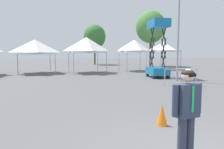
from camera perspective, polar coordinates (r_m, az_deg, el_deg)
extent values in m
cylinder|color=#9E9EA3|center=(21.22, -23.61, 2.56)|extent=(0.06, 0.06, 2.09)
cylinder|color=#9E9EA3|center=(21.51, -14.75, 2.89)|extent=(0.06, 0.06, 2.09)
cylinder|color=#9E9EA3|center=(24.53, -23.70, 2.93)|extent=(0.06, 0.06, 2.09)
cylinder|color=#9E9EA3|center=(24.78, -16.01, 3.22)|extent=(0.06, 0.06, 2.09)
pyramid|color=white|center=(22.94, -19.66, 7.09)|extent=(3.67, 3.67, 1.26)
cube|color=white|center=(22.93, -19.60, 5.28)|extent=(3.63, 3.63, 0.20)
cylinder|color=#9E9EA3|center=(20.48, -10.10, 3.05)|extent=(0.06, 0.06, 2.23)
cylinder|color=#9E9EA3|center=(21.23, -1.45, 3.23)|extent=(0.06, 0.06, 2.23)
cylinder|color=#9E9EA3|center=(23.67, -11.35, 3.38)|extent=(0.06, 0.06, 2.23)
cylinder|color=#9E9EA3|center=(24.33, -3.78, 3.55)|extent=(0.06, 0.06, 2.23)
pyramid|color=white|center=(22.37, -6.72, 7.97)|extent=(3.50, 3.50, 1.40)
cube|color=white|center=(22.35, -6.70, 5.92)|extent=(3.46, 3.46, 0.20)
cylinder|color=#9E9EA3|center=(22.88, 3.98, 3.49)|extent=(0.06, 0.06, 2.29)
cylinder|color=#9E9EA3|center=(23.96, 10.04, 3.52)|extent=(0.06, 0.06, 2.29)
cylinder|color=#9E9EA3|center=(25.42, 1.85, 3.73)|extent=(0.06, 0.06, 2.29)
cylinder|color=#9E9EA3|center=(26.39, 7.42, 3.76)|extent=(0.06, 0.06, 2.29)
pyramid|color=white|center=(24.62, 5.86, 7.71)|extent=(3.04, 3.04, 1.21)
cube|color=white|center=(24.61, 5.85, 6.07)|extent=(3.01, 3.01, 0.20)
cylinder|color=#9E9EA3|center=(25.84, 12.77, 3.69)|extent=(0.06, 0.06, 2.36)
cylinder|color=#9E9EA3|center=(27.79, 17.72, 3.70)|extent=(0.06, 0.06, 2.36)
cylinder|color=#9E9EA3|center=(28.30, 9.03, 3.94)|extent=(0.06, 0.06, 2.36)
cylinder|color=#9E9EA3|center=(30.08, 13.82, 3.95)|extent=(0.06, 0.06, 2.36)
pyramid|color=white|center=(27.96, 13.42, 7.27)|extent=(3.38, 3.38, 1.01)
cube|color=white|center=(27.95, 13.39, 6.04)|extent=(3.35, 3.35, 0.20)
cylinder|color=black|center=(17.47, 10.91, -0.30)|extent=(0.29, 0.51, 0.48)
cylinder|color=black|center=(17.86, 14.55, -0.25)|extent=(0.29, 0.51, 0.48)
cylinder|color=black|center=(19.11, 9.35, 0.24)|extent=(0.29, 0.51, 0.48)
cylinder|color=black|center=(19.47, 12.71, 0.28)|extent=(0.29, 0.51, 0.48)
cube|color=#1972AD|center=(18.44, 11.88, 0.93)|extent=(1.92, 2.57, 0.60)
cylinder|color=black|center=(18.24, 10.47, 3.51)|extent=(0.35, 1.10, 1.65)
cylinder|color=black|center=(18.24, 10.47, 3.51)|extent=(0.35, 1.10, 1.65)
cylinder|color=black|center=(18.55, 13.37, 3.48)|extent=(0.35, 1.10, 1.65)
cylinder|color=black|center=(18.55, 13.37, 3.48)|extent=(0.35, 1.10, 1.65)
cylinder|color=black|center=(18.23, 10.53, 6.81)|extent=(0.35, 1.10, 1.65)
cylinder|color=black|center=(18.23, 10.53, 6.81)|extent=(0.35, 1.10, 1.65)
cylinder|color=black|center=(18.54, 13.45, 6.73)|extent=(0.35, 1.10, 1.65)
cylinder|color=black|center=(18.54, 13.45, 6.73)|extent=(0.35, 1.10, 1.65)
cylinder|color=black|center=(18.28, 10.60, 10.10)|extent=(0.35, 1.10, 1.65)
cylinder|color=black|center=(18.28, 10.60, 10.10)|extent=(0.35, 1.10, 1.65)
cylinder|color=black|center=(18.59, 13.52, 9.97)|extent=(0.35, 1.10, 1.65)
cylinder|color=black|center=(18.59, 13.52, 9.97)|extent=(0.35, 1.10, 1.65)
cube|color=#1972AD|center=(18.49, 12.12, 12.03)|extent=(1.83, 2.44, 0.12)
cube|color=#1972AD|center=(17.54, 13.28, 13.46)|extent=(1.30, 0.38, 0.55)
cube|color=#1972AD|center=(19.53, 11.11, 12.70)|extent=(1.30, 0.38, 0.55)
cube|color=#1972AD|center=(18.34, 10.18, 13.18)|extent=(0.60, 2.13, 0.55)
cube|color=#1972AD|center=(18.75, 14.05, 12.93)|extent=(0.60, 2.13, 0.55)
cylinder|color=#33384C|center=(4.26, 17.94, -16.65)|extent=(0.16, 0.16, 0.92)
cylinder|color=#33384C|center=(4.38, 19.74, -16.09)|extent=(0.16, 0.16, 0.92)
cube|color=#2D3851|center=(4.10, 19.20, -6.46)|extent=(0.44, 0.27, 0.60)
cylinder|color=#2D3851|center=(3.91, 16.35, -6.64)|extent=(0.11, 0.11, 0.56)
cylinder|color=#2D3851|center=(4.28, 21.82, -5.76)|extent=(0.11, 0.11, 0.56)
sphere|color=beige|center=(4.03, 19.41, -0.26)|extent=(0.23, 0.23, 0.23)
ellipsoid|color=black|center=(4.03, 19.43, 0.31)|extent=(0.23, 0.23, 0.14)
cube|color=black|center=(3.95, 20.49, -0.19)|extent=(0.15, 0.03, 0.06)
cube|color=#19BF59|center=(4.00, 20.55, -6.08)|extent=(0.04, 0.02, 0.46)
cylinder|color=#9E9EA3|center=(16.52, 17.19, 13.63)|extent=(0.14, 0.14, 8.78)
cylinder|color=brown|center=(33.82, 10.04, 5.74)|extent=(0.28, 0.28, 4.16)
ellipsoid|color=#47843D|center=(34.04, 10.15, 12.25)|extent=(4.44, 4.44, 4.89)
cylinder|color=brown|center=(37.76, -4.56, 5.16)|extent=(0.28, 0.28, 3.31)
ellipsoid|color=#387233|center=(37.85, -4.60, 9.95)|extent=(3.77, 3.77, 4.14)
cylinder|color=#B7BABF|center=(13.96, 17.72, 1.35)|extent=(2.01, 0.70, 0.05)
cylinder|color=#B7BABF|center=(14.39, 21.37, -0.75)|extent=(0.04, 0.04, 1.05)
cylinder|color=#B7BABF|center=(13.69, 13.74, -0.83)|extent=(0.04, 0.04, 1.05)
cylinder|color=#B7BABF|center=(14.20, 19.64, -0.56)|extent=(0.04, 0.04, 0.92)
cylinder|color=#B7BABF|center=(14.00, 17.66, -0.58)|extent=(0.04, 0.04, 0.92)
cylinder|color=#B7BABF|center=(13.83, 15.62, -0.59)|extent=(0.04, 0.04, 0.92)
cone|color=orange|center=(12.80, 17.79, -2.45)|extent=(0.32, 0.32, 0.58)
cone|color=orange|center=(6.41, 13.05, -10.34)|extent=(0.32, 0.32, 0.61)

